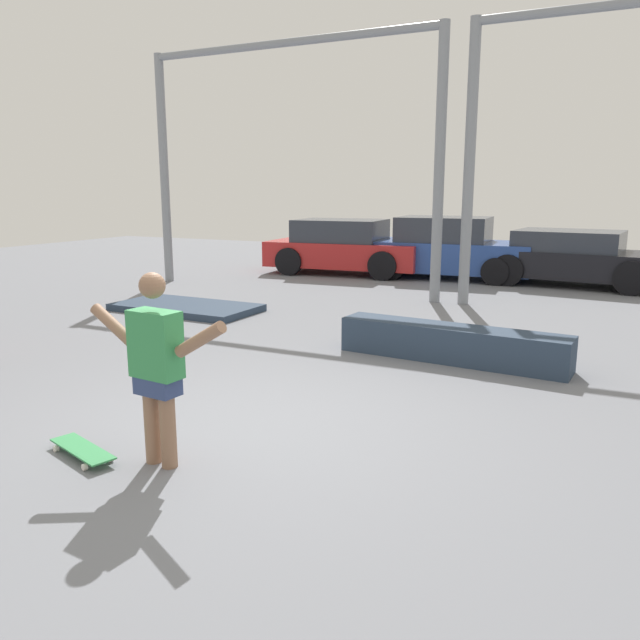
{
  "coord_description": "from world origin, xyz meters",
  "views": [
    {
      "loc": [
        2.91,
        -4.52,
        2.14
      ],
      "look_at": [
        -0.09,
        1.7,
        0.69
      ],
      "focal_mm": 35.0,
      "sensor_mm": 36.0,
      "label": 1
    }
  ],
  "objects_px": {
    "skateboard": "(82,449)",
    "parked_car_black": "(573,258)",
    "manual_pad": "(186,307)",
    "skateboarder": "(156,362)",
    "parked_car_red": "(345,247)",
    "parked_car_blue": "(448,249)",
    "grind_box": "(452,344)"
  },
  "relations": [
    {
      "from": "parked_car_red",
      "to": "parked_car_black",
      "type": "height_order",
      "value": "parked_car_red"
    },
    {
      "from": "parked_car_black",
      "to": "manual_pad",
      "type": "bearing_deg",
      "value": -127.75
    },
    {
      "from": "skateboarder",
      "to": "manual_pad",
      "type": "height_order",
      "value": "skateboarder"
    },
    {
      "from": "skateboarder",
      "to": "parked_car_black",
      "type": "relative_size",
      "value": 0.36
    },
    {
      "from": "skateboarder",
      "to": "parked_car_blue",
      "type": "height_order",
      "value": "skateboarder"
    },
    {
      "from": "skateboarder",
      "to": "skateboard",
      "type": "height_order",
      "value": "skateboarder"
    },
    {
      "from": "skateboard",
      "to": "parked_car_black",
      "type": "xyz_separation_m",
      "value": [
        2.85,
        11.76,
        0.55
      ]
    },
    {
      "from": "skateboarder",
      "to": "parked_car_black",
      "type": "height_order",
      "value": "skateboarder"
    },
    {
      "from": "skateboarder",
      "to": "skateboard",
      "type": "xyz_separation_m",
      "value": [
        -0.68,
        -0.17,
        -0.78
      ]
    },
    {
      "from": "manual_pad",
      "to": "parked_car_red",
      "type": "distance_m",
      "value": 5.98
    },
    {
      "from": "skateboarder",
      "to": "grind_box",
      "type": "relative_size",
      "value": 0.53
    },
    {
      "from": "skateboard",
      "to": "manual_pad",
      "type": "xyz_separation_m",
      "value": [
        -3.14,
        5.42,
        -0.0
      ]
    },
    {
      "from": "skateboarder",
      "to": "skateboard",
      "type": "distance_m",
      "value": 1.05
    },
    {
      "from": "parked_car_red",
      "to": "parked_car_blue",
      "type": "bearing_deg",
      "value": 4.3
    },
    {
      "from": "parked_car_blue",
      "to": "manual_pad",
      "type": "bearing_deg",
      "value": -119.76
    },
    {
      "from": "manual_pad",
      "to": "parked_car_blue",
      "type": "height_order",
      "value": "parked_car_blue"
    },
    {
      "from": "manual_pad",
      "to": "parked_car_blue",
      "type": "bearing_deg",
      "value": 63.75
    },
    {
      "from": "parked_car_blue",
      "to": "parked_car_black",
      "type": "height_order",
      "value": "parked_car_blue"
    },
    {
      "from": "skateboarder",
      "to": "parked_car_black",
      "type": "bearing_deg",
      "value": 85.23
    },
    {
      "from": "grind_box",
      "to": "parked_car_red",
      "type": "xyz_separation_m",
      "value": [
        -4.61,
        7.15,
        0.45
      ]
    },
    {
      "from": "grind_box",
      "to": "parked_car_blue",
      "type": "height_order",
      "value": "parked_car_blue"
    },
    {
      "from": "grind_box",
      "to": "parked_car_red",
      "type": "relative_size",
      "value": 0.71
    },
    {
      "from": "skateboarder",
      "to": "manual_pad",
      "type": "distance_m",
      "value": 6.54
    },
    {
      "from": "grind_box",
      "to": "parked_car_blue",
      "type": "relative_size",
      "value": 0.73
    },
    {
      "from": "skateboard",
      "to": "parked_car_black",
      "type": "height_order",
      "value": "parked_car_black"
    },
    {
      "from": "skateboard",
      "to": "parked_car_blue",
      "type": "bearing_deg",
      "value": 107.97
    },
    {
      "from": "grind_box",
      "to": "manual_pad",
      "type": "height_order",
      "value": "grind_box"
    },
    {
      "from": "skateboarder",
      "to": "skateboard",
      "type": "relative_size",
      "value": 1.97
    },
    {
      "from": "parked_car_blue",
      "to": "skateboarder",
      "type": "bearing_deg",
      "value": -90.05
    },
    {
      "from": "skateboarder",
      "to": "manual_pad",
      "type": "relative_size",
      "value": 0.6
    },
    {
      "from": "manual_pad",
      "to": "grind_box",
      "type": "bearing_deg",
      "value": -13.48
    },
    {
      "from": "parked_car_black",
      "to": "skateboarder",
      "type": "bearing_deg",
      "value": -95.02
    }
  ]
}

